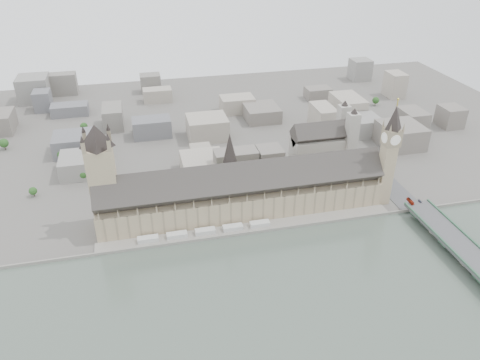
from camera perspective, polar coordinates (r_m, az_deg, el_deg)
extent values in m
plane|color=#595651|center=(430.90, 0.87, -5.44)|extent=(900.00, 900.00, 0.00)
cube|color=gray|center=(418.24, 1.37, -6.43)|extent=(600.00, 1.50, 3.00)
cube|color=gray|center=(424.40, 1.12, -5.90)|extent=(270.00, 15.00, 2.00)
cube|color=silver|center=(414.10, -11.15, -7.07)|extent=(18.00, 7.00, 4.00)
cube|color=silver|center=(414.65, -7.70, -6.67)|extent=(18.00, 7.00, 4.00)
cube|color=silver|center=(416.70, -4.27, -6.24)|extent=(18.00, 7.00, 4.00)
cube|color=silver|center=(420.24, -0.89, -5.80)|extent=(18.00, 7.00, 4.00)
cube|color=silver|center=(425.21, 2.42, -5.35)|extent=(18.00, 7.00, 4.00)
cube|color=gray|center=(440.05, 0.26, -2.64)|extent=(265.00, 40.00, 25.00)
cube|color=#2F2D2A|center=(428.34, 0.26, -0.10)|extent=(265.00, 40.73, 40.73)
cube|color=gray|center=(468.70, 17.26, 0.68)|extent=(12.00, 12.00, 62.00)
cube|color=#827559|center=(451.89, 17.99, 5.01)|extent=(14.00, 14.00, 16.00)
cylinder|color=white|center=(455.52, 18.78, 5.07)|extent=(0.60, 10.00, 10.00)
cylinder|color=white|center=(448.36, 17.20, 4.94)|extent=(0.60, 10.00, 10.00)
cylinder|color=white|center=(457.48, 17.56, 5.38)|extent=(10.00, 0.60, 10.00)
cylinder|color=white|center=(446.36, 18.44, 4.62)|extent=(10.00, 0.60, 10.00)
cone|color=black|center=(444.72, 18.37, 7.22)|extent=(17.00, 17.00, 22.00)
cylinder|color=gold|center=(439.88, 18.66, 8.90)|extent=(1.00, 1.00, 6.00)
sphere|color=gold|center=(438.73, 18.74, 9.33)|extent=(2.00, 2.00, 2.00)
cone|color=#827559|center=(455.63, 18.55, 6.77)|extent=(2.40, 2.40, 8.00)
cone|color=#827559|center=(449.18, 17.11, 6.68)|extent=(2.40, 2.40, 8.00)
cone|color=#827559|center=(445.56, 19.36, 6.11)|extent=(2.40, 2.40, 8.00)
cone|color=#827559|center=(438.96, 17.91, 6.01)|extent=(2.40, 2.40, 8.00)
cube|color=gray|center=(423.69, -16.20, -1.00)|extent=(23.00, 23.00, 80.00)
cone|color=black|center=(401.40, -17.19, 5.14)|extent=(30.00, 30.00, 20.00)
cylinder|color=#827559|center=(427.66, -1.22, 1.06)|extent=(12.00, 12.00, 20.00)
cone|color=black|center=(416.63, -1.26, 3.96)|extent=(13.00, 13.00, 28.00)
cube|color=#474749|center=(430.65, 25.60, -8.06)|extent=(25.00, 325.00, 10.25)
cube|color=gray|center=(529.64, 9.48, 3.45)|extent=(60.00, 28.00, 34.00)
cube|color=#2F2D2A|center=(520.39, 9.68, 5.62)|extent=(60.00, 28.28, 28.28)
cube|color=gray|center=(545.61, 12.28, 5.71)|extent=(12.00, 12.00, 64.00)
cube|color=gray|center=(526.08, 13.34, 4.65)|extent=(12.00, 12.00, 64.00)
imported|color=#AE2A13|center=(470.60, 20.05, -2.44)|extent=(2.75, 10.43, 2.88)
imported|color=gray|center=(475.22, 21.10, -2.42)|extent=(2.42, 5.29, 1.50)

